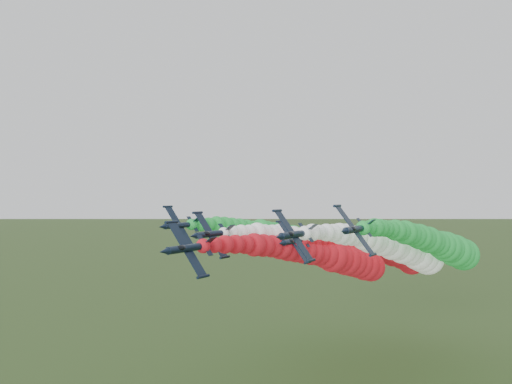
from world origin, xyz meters
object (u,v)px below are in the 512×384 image
(jet_trail, at_px, (388,252))
(jet_inner_right, at_px, (401,249))
(jet_lead, at_px, (334,258))
(jet_inner_left, at_px, (336,248))
(jet_outer_right, at_px, (442,246))
(jet_outer_left, at_px, (300,240))

(jet_trail, bearing_deg, jet_inner_right, -63.05)
(jet_lead, distance_m, jet_inner_left, 18.20)
(jet_outer_right, xyz_separation_m, jet_trail, (-17.20, 9.73, -3.63))
(jet_outer_left, xyz_separation_m, jet_outer_right, (40.65, 1.88, 0.12))
(jet_inner_right, bearing_deg, jet_outer_left, 170.42)
(jet_trail, bearing_deg, jet_inner_left, -121.27)
(jet_inner_left, bearing_deg, jet_lead, -69.75)
(jet_trail, bearing_deg, jet_outer_left, -153.66)
(jet_inner_left, height_order, jet_outer_left, jet_outer_left)
(jet_lead, distance_m, jet_trail, 33.37)
(jet_inner_left, relative_size, jet_trail, 1.00)
(jet_lead, relative_size, jet_trail, 0.99)
(jet_inner_right, height_order, jet_trail, jet_inner_right)
(jet_lead, bearing_deg, jet_inner_right, 53.04)
(jet_lead, xyz_separation_m, jet_trail, (3.47, 33.16, -1.57))
(jet_inner_left, distance_m, jet_inner_right, 18.47)
(jet_trail, bearing_deg, jet_outer_right, -29.50)
(jet_inner_right, distance_m, jet_trail, 19.32)
(jet_outer_left, bearing_deg, jet_outer_right, 2.65)
(jet_outer_left, distance_m, jet_trail, 26.40)
(jet_inner_left, height_order, jet_outer_right, jet_outer_right)
(jet_inner_right, bearing_deg, jet_outer_right, 40.52)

